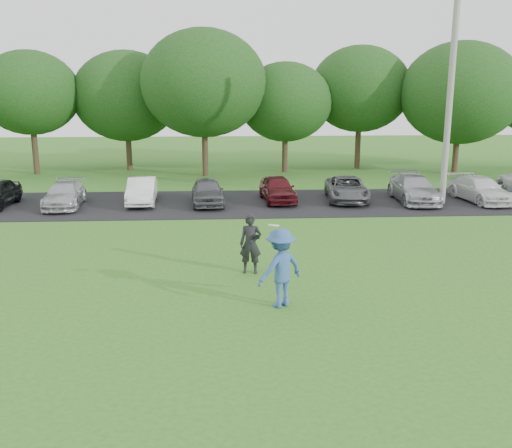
{
  "coord_description": "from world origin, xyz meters",
  "views": [
    {
      "loc": [
        -0.98,
        -12.98,
        5.29
      ],
      "look_at": [
        0.0,
        3.5,
        1.3
      ],
      "focal_mm": 40.0,
      "sensor_mm": 36.0,
      "label": 1
    }
  ],
  "objects": [
    {
      "name": "camera_bystander",
      "position": [
        -0.2,
        2.84,
        0.87
      ],
      "size": [
        0.69,
        0.5,
        1.75
      ],
      "color": "black",
      "rests_on": "ground"
    },
    {
      "name": "tree_row",
      "position": [
        1.51,
        22.76,
        4.91
      ],
      "size": [
        42.39,
        9.85,
        8.64
      ],
      "color": "#38281C",
      "rests_on": "ground"
    },
    {
      "name": "ground",
      "position": [
        0.0,
        0.0,
        0.0
      ],
      "size": [
        100.0,
        100.0,
        0.0
      ],
      "primitive_type": "plane",
      "color": "#35691E",
      "rests_on": "ground"
    },
    {
      "name": "parking_lot",
      "position": [
        0.0,
        13.0,
        0.01
      ],
      "size": [
        32.0,
        6.5,
        0.03
      ],
      "primitive_type": "cube",
      "color": "black",
      "rests_on": "ground"
    },
    {
      "name": "parked_cars",
      "position": [
        1.87,
        12.98,
        0.62
      ],
      "size": [
        30.73,
        4.97,
        1.22
      ],
      "color": "black",
      "rests_on": "parking_lot"
    },
    {
      "name": "frisbee_player",
      "position": [
        0.4,
        0.22,
        0.98
      ],
      "size": [
        1.46,
        1.3,
        2.15
      ],
      "color": "#355A97",
      "rests_on": "ground"
    },
    {
      "name": "utility_pole",
      "position": [
        9.11,
        12.23,
        4.73
      ],
      "size": [
        0.28,
        0.28,
        9.46
      ],
      "primitive_type": "cylinder",
      "color": "gray",
      "rests_on": "ground"
    }
  ]
}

